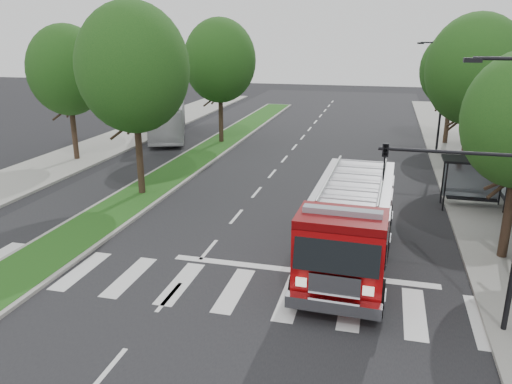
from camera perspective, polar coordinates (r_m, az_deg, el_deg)
ground at (r=20.78m, az=-5.43°, el=-6.58°), size 140.00×140.00×0.00m
sidewalk_right at (r=29.63m, az=25.24°, el=-0.59°), size 5.00×80.00×0.15m
sidewalk_left at (r=35.87m, az=-22.17°, el=2.77°), size 5.00×80.00×0.15m
median at (r=38.85m, az=-4.89°, el=5.09°), size 3.00×50.00×0.15m
bus_shelter at (r=27.12m, az=23.76°, el=2.36°), size 3.20×1.60×2.61m
tree_right_mid at (r=32.22m, az=23.74°, el=12.65°), size 5.60×5.60×9.72m
tree_right_far at (r=42.16m, az=21.62°, el=12.86°), size 5.00×5.00×8.73m
tree_median_near at (r=26.95m, az=-13.86°, el=13.58°), size 5.80×5.80×10.16m
tree_median_far at (r=39.87m, az=-4.17°, el=14.74°), size 5.60×5.60×9.72m
tree_left_mid at (r=36.27m, az=-20.77°, el=12.87°), size 5.20×5.20×9.16m
streetlight_right_near at (r=15.10m, az=25.47°, el=1.17°), size 4.08×0.22×8.00m
streetlight_right_far at (r=38.18m, az=20.32°, el=10.56°), size 2.11×0.20×8.00m
fire_engine at (r=19.42m, az=10.79°, el=-3.49°), size 3.24×9.72×3.34m
city_bus at (r=43.70m, az=-10.01°, el=8.30°), size 6.62×11.52×3.16m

